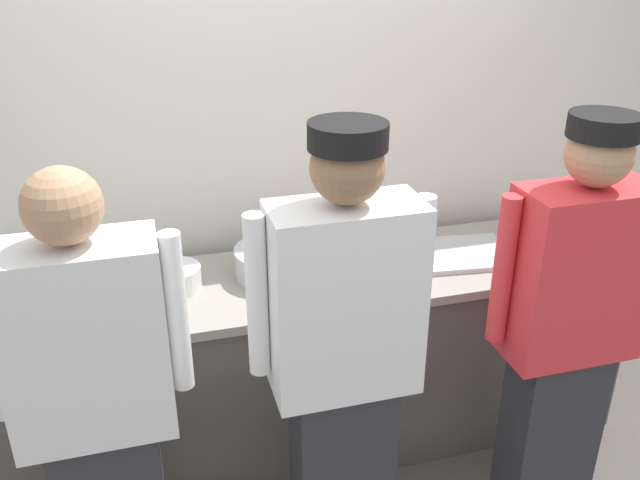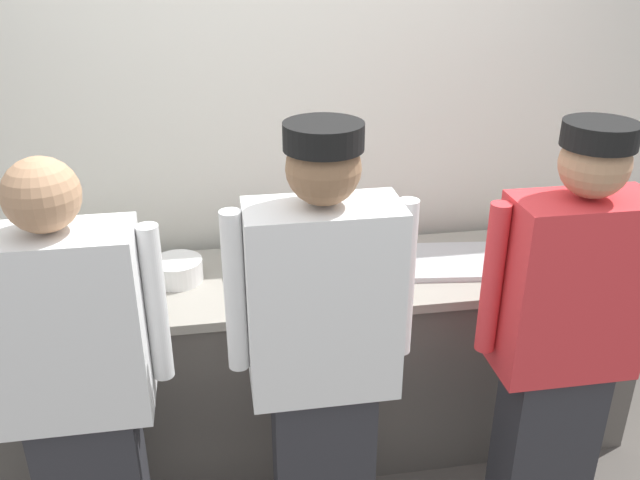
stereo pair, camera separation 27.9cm
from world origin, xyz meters
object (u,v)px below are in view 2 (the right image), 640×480
chef_near_left (78,391)px  sheet_tray (463,261)px  plate_stack_rear (105,279)px  chef_center (323,359)px  chef_far_right (562,342)px  squeeze_bottle_spare (324,241)px  ramekin_green_sauce (3,291)px  ramekin_red_sauce (79,311)px  squeeze_bottle_primary (69,256)px  ramekin_yellow_sauce (359,269)px  mixing_bowl_steel (279,259)px  squeeze_bottle_secondary (528,230)px  chefs_knife (547,267)px  plate_stack_front (178,270)px

chef_near_left → sheet_tray: (1.55, 0.66, 0.02)m
chef_near_left → plate_stack_rear: 0.69m
chef_center → chef_near_left: bearing=178.4°
chef_far_right → squeeze_bottle_spare: bearing=130.3°
chef_near_left → chef_far_right: size_ratio=0.98×
chef_near_left → plate_stack_rear: (0.01, 0.68, 0.05)m
chef_center → squeeze_bottle_spare: 0.85m
squeeze_bottle_spare → ramekin_green_sauce: 1.35m
squeeze_bottle_spare → ramekin_red_sauce: squeeze_bottle_spare is taller
sheet_tray → squeeze_bottle_primary: 1.71m
chef_near_left → ramekin_yellow_sauce: 1.24m
plate_stack_rear → mixing_bowl_steel: (0.73, 0.02, 0.02)m
ramekin_red_sauce → chef_far_right: bearing=-16.4°
sheet_tray → squeeze_bottle_secondary: 0.37m
mixing_bowl_steel → ramekin_green_sauce: bearing=-178.3°
chef_center → squeeze_bottle_secondary: 1.35m
ramekin_red_sauce → squeeze_bottle_secondary: bearing=8.3°
squeeze_bottle_secondary → chefs_knife: squeeze_bottle_secondary is taller
chef_center → squeeze_bottle_primary: bearing=138.6°
chef_near_left → sheet_tray: chef_near_left is taller
squeeze_bottle_spare → ramekin_yellow_sauce: 0.23m
ramekin_red_sauce → ramekin_yellow_sauce: bearing=7.4°
sheet_tray → chefs_knife: sheet_tray is taller
ramekin_yellow_sauce → sheet_tray: bearing=3.6°
chef_far_right → chefs_knife: 0.64m
plate_stack_rear → ramekin_green_sauce: bearing=-178.7°
chef_center → plate_stack_rear: bearing=138.4°
plate_stack_rear → chef_far_right: bearing=-23.4°
plate_stack_front → squeeze_bottle_spare: (0.64, 0.11, 0.04)m
squeeze_bottle_primary → squeeze_bottle_spare: squeeze_bottle_primary is taller
mixing_bowl_steel → chefs_knife: 1.18m
sheet_tray → ramekin_yellow_sauce: size_ratio=5.06×
ramekin_red_sauce → mixing_bowl_steel: bearing=16.1°
chef_far_right → squeeze_bottle_spare: 1.11m
chef_near_left → ramekin_green_sauce: chef_near_left is taller
squeeze_bottle_secondary → ramekin_red_sauce: size_ratio=1.92×
plate_stack_rear → sheet_tray: 1.54m
plate_stack_rear → ramekin_green_sauce: plate_stack_rear is taller
mixing_bowl_steel → ramekin_yellow_sauce: bearing=-13.9°
plate_stack_rear → squeeze_bottle_primary: squeeze_bottle_primary is taller
chef_center → squeeze_bottle_primary: (-0.95, 0.84, 0.05)m
chef_center → chefs_knife: 1.24m
chef_near_left → ramekin_green_sauce: size_ratio=15.49×
chef_near_left → mixing_bowl_steel: size_ratio=4.61×
plate_stack_rear → ramekin_yellow_sauce: plate_stack_rear is taller
chef_far_right → mixing_bowl_steel: (-0.93, 0.74, 0.04)m
squeeze_bottle_secondary → mixing_bowl_steel: bearing=-177.2°
chef_near_left → squeeze_bottle_primary: bearing=100.3°
ramekin_yellow_sauce → mixing_bowl_steel: bearing=166.1°
chef_center → mixing_bowl_steel: size_ratio=4.80×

